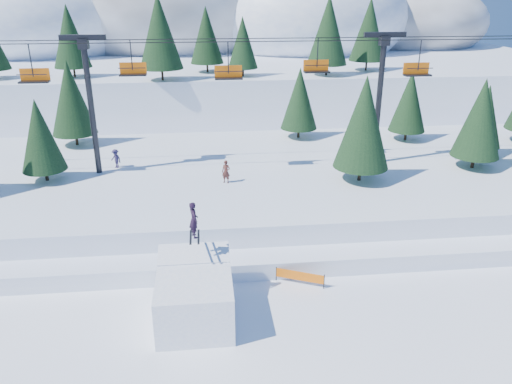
{
  "coord_description": "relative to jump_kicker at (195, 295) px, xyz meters",
  "views": [
    {
      "loc": [
        -0.78,
        -19.68,
        15.68
      ],
      "look_at": [
        1.99,
        6.0,
        5.2
      ],
      "focal_mm": 35.0,
      "sensor_mm": 36.0,
      "label": 1
    }
  ],
  "objects": [
    {
      "name": "ground",
      "position": [
        1.56,
        -1.9,
        -1.39
      ],
      "size": [
        160.0,
        160.0,
        0.0
      ],
      "primitive_type": "plane",
      "color": "white",
      "rests_on": "ground"
    },
    {
      "name": "jump_kicker",
      "position": [
        0.0,
        0.0,
        0.0
      ],
      "size": [
        3.75,
        5.11,
        5.86
      ],
      "color": "white",
      "rests_on": "ground"
    },
    {
      "name": "chairlift",
      "position": [
        2.37,
        16.15,
        7.93
      ],
      "size": [
        46.0,
        3.21,
        10.28
      ],
      "color": "black",
      "rests_on": "mid_shelf"
    },
    {
      "name": "mid_shelf",
      "position": [
        1.56,
        16.1,
        -0.14
      ],
      "size": [
        70.0,
        22.0,
        2.5
      ],
      "primitive_type": "cube",
      "color": "white",
      "rests_on": "ground"
    },
    {
      "name": "conifer_stand",
      "position": [
        5.82,
        17.22,
        5.36
      ],
      "size": [
        64.38,
        15.81,
        9.19
      ],
      "color": "black",
      "rests_on": "mid_shelf"
    },
    {
      "name": "banner_near",
      "position": [
        5.91,
        2.54,
        -0.85
      ],
      "size": [
        2.61,
        1.21,
        0.9
      ],
      "color": "black",
      "rests_on": "ground"
    },
    {
      "name": "berm",
      "position": [
        1.56,
        6.1,
        -0.84
      ],
      "size": [
        70.0,
        6.0,
        1.1
      ],
      "primitive_type": "cube",
      "color": "white",
      "rests_on": "ground"
    },
    {
      "name": "distant_skiers",
      "position": [
        -0.67,
        16.75,
        1.94
      ],
      "size": [
        30.51,
        8.88,
        1.81
      ],
      "color": "#223D27",
      "rests_on": "mid_shelf"
    },
    {
      "name": "mountain_ridge",
      "position": [
        -3.52,
        71.46,
        8.25
      ],
      "size": [
        119.0,
        61.15,
        26.46
      ],
      "color": "white",
      "rests_on": "ground"
    },
    {
      "name": "banner_far",
      "position": [
        12.95,
        4.51,
        -0.85
      ],
      "size": [
        2.6,
        1.24,
        0.9
      ],
      "color": "black",
      "rests_on": "ground"
    }
  ]
}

